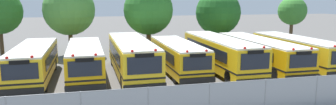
{
  "coord_description": "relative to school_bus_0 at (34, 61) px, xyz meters",
  "views": [
    {
      "loc": [
        -6.39,
        -23.42,
        5.75
      ],
      "look_at": [
        -0.75,
        0.0,
        1.6
      ],
      "focal_mm": 33.7,
      "sensor_mm": 36.0,
      "label": 1
    }
  ],
  "objects": [
    {
      "name": "tree_0",
      "position": [
        -4.29,
        9.36,
        3.16
      ],
      "size": [
        4.29,
        4.29,
        6.67
      ],
      "color": "#4C3823",
      "rests_on": "ground_plane"
    },
    {
      "name": "ground_plane",
      "position": [
        10.51,
        -0.04,
        -1.35
      ],
      "size": [
        160.0,
        160.0,
        0.0
      ],
      "primitive_type": "plane",
      "color": "#514F4C"
    },
    {
      "name": "school_bus_5",
      "position": [
        17.63,
        0.01,
        -0.02
      ],
      "size": [
        2.67,
        11.52,
        2.53
      ],
      "rotation": [
        0.0,
        0.0,
        3.15
      ],
      "color": "#EAA80C",
      "rests_on": "ground_plane"
    },
    {
      "name": "school_bus_1",
      "position": [
        3.51,
        -0.13,
        -0.01
      ],
      "size": [
        2.59,
        9.55,
        2.55
      ],
      "rotation": [
        0.0,
        0.0,
        3.16
      ],
      "color": "#EAA80C",
      "rests_on": "ground_plane"
    },
    {
      "name": "tree_3",
      "position": [
        17.96,
        10.02,
        2.83
      ],
      "size": [
        5.05,
        5.05,
        6.69
      ],
      "color": "#4C3823",
      "rests_on": "ground_plane"
    },
    {
      "name": "school_bus_2",
      "position": [
        6.94,
        0.08,
        0.12
      ],
      "size": [
        2.81,
        11.3,
        2.79
      ],
      "rotation": [
        0.0,
        0.0,
        3.16
      ],
      "color": "yellow",
      "rests_on": "ground_plane"
    },
    {
      "name": "tree_4",
      "position": [
        27.23,
        9.61,
        2.84
      ],
      "size": [
        3.33,
        3.33,
        5.95
      ],
      "color": "#4C3823",
      "rests_on": "ground_plane"
    },
    {
      "name": "school_bus_6",
      "position": [
        21.09,
        -0.14,
        0.0
      ],
      "size": [
        2.64,
        10.66,
        2.56
      ],
      "rotation": [
        0.0,
        0.0,
        3.15
      ],
      "color": "yellow",
      "rests_on": "ground_plane"
    },
    {
      "name": "chainlink_fence",
      "position": [
        11.05,
        -9.6,
        -0.46
      ],
      "size": [
        27.27,
        0.07,
        1.72
      ],
      "color": "#9EA0A3",
      "rests_on": "ground_plane"
    },
    {
      "name": "school_bus_0",
      "position": [
        0.0,
        0.0,
        0.0
      ],
      "size": [
        2.56,
        9.72,
        2.57
      ],
      "rotation": [
        0.0,
        0.0,
        3.16
      ],
      "color": "yellow",
      "rests_on": "ground_plane"
    },
    {
      "name": "school_bus_4",
      "position": [
        13.96,
        -0.31,
        0.11
      ],
      "size": [
        2.62,
        11.28,
        2.77
      ],
      "rotation": [
        0.0,
        0.0,
        3.15
      ],
      "color": "yellow",
      "rests_on": "ground_plane"
    },
    {
      "name": "tree_1",
      "position": [
        2.09,
        9.7,
        3.22
      ],
      "size": [
        5.11,
        5.11,
        7.17
      ],
      "color": "#4C3823",
      "rests_on": "ground_plane"
    },
    {
      "name": "tree_2",
      "position": [
        9.62,
        8.46,
        3.2
      ],
      "size": [
        5.03,
        5.03,
        7.08
      ],
      "color": "#4C3823",
      "rests_on": "ground_plane"
    },
    {
      "name": "school_bus_3",
      "position": [
        10.51,
        -0.13,
        -0.03
      ],
      "size": [
        2.59,
        9.4,
        2.5
      ],
      "rotation": [
        0.0,
        0.0,
        3.16
      ],
      "color": "yellow",
      "rests_on": "ground_plane"
    }
  ]
}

